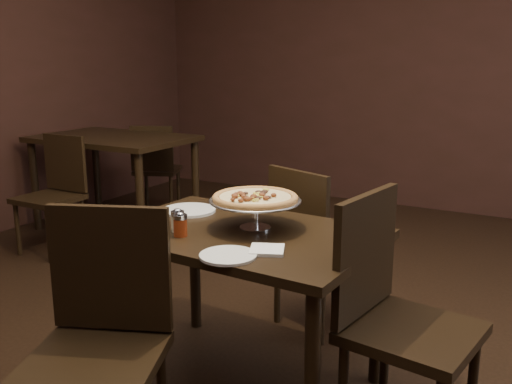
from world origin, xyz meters
The scene contains 16 objects.
room centered at (0.06, 0.03, 1.40)m, with size 6.04×7.04×2.84m.
dining_table centered at (0.00, -0.10, 0.63)m, with size 1.21×0.84×0.73m.
background_table centered at (-2.20, 1.49, 0.71)m, with size 1.30×0.87×0.81m.
pizza_stand centered at (0.04, -0.04, 0.87)m, with size 0.41×0.41×0.17m.
parmesan_shaker centered at (-0.23, -0.25, 0.78)m, with size 0.06×0.06×0.10m.
pepper_flake_shaker centered at (-0.18, -0.29, 0.78)m, with size 0.06×0.06×0.11m.
packet_caddy centered at (-0.34, -0.23, 0.76)m, with size 0.09×0.09×0.07m.
napkin_stack centered at (0.24, -0.29, 0.74)m, with size 0.13×0.13×0.01m, color white.
plate_left centered at (-0.38, 0.05, 0.74)m, with size 0.26×0.26×0.01m, color white.
plate_near centered at (0.14, -0.42, 0.74)m, with size 0.22×0.22×0.01m, color white.
serving_spatula centered at (0.06, -0.13, 0.86)m, with size 0.18×0.18×0.03m.
chair_far centered at (0.07, 0.55, 0.50)m, with size 0.55×0.55×0.91m.
chair_near centered at (-0.14, -0.82, 0.52)m, with size 0.58×0.58×0.96m.
chair_side centered at (0.71, -0.15, 0.53)m, with size 0.52×0.52×0.97m.
bg_chair_far centered at (-2.20, 2.05, 0.47)m, with size 0.53×0.53×0.86m.
bg_chair_near centered at (-2.19, 0.82, 0.49)m, with size 0.42×0.42×0.89m.
Camera 1 is at (1.22, -2.16, 1.47)m, focal length 40.00 mm.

